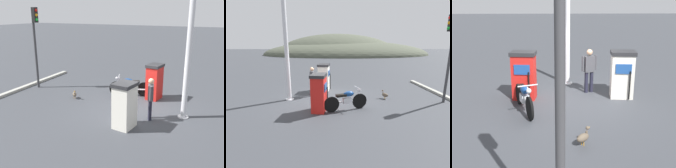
{
  "view_description": "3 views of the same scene",
  "coord_description": "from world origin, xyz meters",
  "views": [
    {
      "loc": [
        -3.4,
        8.81,
        3.84
      ],
      "look_at": [
        1.36,
        -0.56,
        0.77
      ],
      "focal_mm": 39.89,
      "sensor_mm": 36.0,
      "label": 1
    },
    {
      "loc": [
        0.46,
        -8.68,
        2.89
      ],
      "look_at": [
        0.59,
        0.51,
        0.66
      ],
      "focal_mm": 28.25,
      "sensor_mm": 36.0,
      "label": 2
    },
    {
      "loc": [
        8.63,
        -0.69,
        3.2
      ],
      "look_at": [
        1.14,
        -0.37,
        0.91
      ],
      "focal_mm": 44.29,
      "sensor_mm": 36.0,
      "label": 3
    }
  ],
  "objects": [
    {
      "name": "canopy_support_pole",
      "position": [
        -1.88,
        -0.12,
        2.27
      ],
      "size": [
        0.4,
        0.4,
        4.7
      ],
      "color": "silver",
      "rests_on": "ground"
    },
    {
      "name": "fuel_pump_near",
      "position": [
        -0.23,
        -1.64,
        0.81
      ],
      "size": [
        0.71,
        0.88,
        1.6
      ],
      "color": "red",
      "rests_on": "ground"
    },
    {
      "name": "fuel_pump_far",
      "position": [
        -0.23,
        1.64,
        0.81
      ],
      "size": [
        0.76,
        0.88,
        1.59
      ],
      "color": "silver",
      "rests_on": "ground"
    },
    {
      "name": "motorcycle_near_pump",
      "position": [
        0.93,
        -1.54,
        0.47
      ],
      "size": [
        1.88,
        0.8,
        0.97
      ],
      "color": "black",
      "rests_on": "ground"
    },
    {
      "name": "roadside_traffic_light",
      "position": [
        5.65,
        -0.61,
        2.74
      ],
      "size": [
        0.38,
        0.24,
        4.04
      ],
      "color": "#38383A",
      "rests_on": "ground"
    },
    {
      "name": "attendant_person",
      "position": [
        -0.8,
        0.6,
        0.89
      ],
      "size": [
        0.3,
        0.57,
        1.56
      ],
      "color": "#1E1E2D",
      "rests_on": "ground"
    },
    {
      "name": "ground_plane",
      "position": [
        0.0,
        0.0,
        0.0
      ],
      "size": [
        120.0,
        120.0,
        0.0
      ],
      "primitive_type": "plane",
      "color": "#383A3F"
    },
    {
      "name": "road_edge_kerb",
      "position": [
        6.25,
        0.0,
        0.06
      ],
      "size": [
        0.64,
        7.71,
        0.12
      ],
      "color": "#9E9E93",
      "rests_on": "ground"
    },
    {
      "name": "wandering_duck",
      "position": [
        3.0,
        -0.02,
        0.21
      ],
      "size": [
        0.36,
        0.39,
        0.44
      ],
      "color": "brown",
      "rests_on": "ground"
    }
  ]
}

